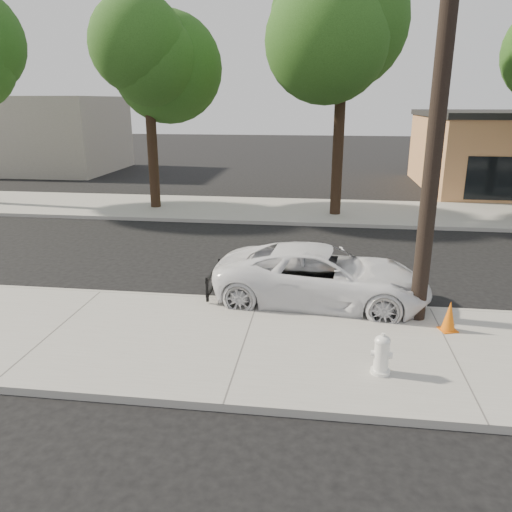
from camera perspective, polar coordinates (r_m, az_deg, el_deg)
name	(u,v)px	position (r m, az deg, el deg)	size (l,w,h in m)	color
ground	(268,276)	(14.08, 1.37, -2.29)	(120.00, 120.00, 0.00)	black
near_sidewalk	(244,344)	(10.13, -1.32, -10.02)	(90.00, 4.40, 0.15)	gray
far_sidewalk	(289,210)	(22.22, 3.78, 5.22)	(90.00, 5.00, 0.15)	gray
curb_near	(258,302)	(12.11, 0.28, -5.27)	(90.00, 0.12, 0.16)	#9E9B93
building_far	(15,134)	(39.56, -25.86, 12.44)	(14.00, 8.00, 5.00)	gray
utility_pole	(439,102)	(10.71, 20.18, 16.16)	(1.40, 0.34, 9.00)	black
tree_b	(151,65)	(22.48, -11.96, 20.62)	(4.34, 4.20, 8.45)	black
tree_c	(349,41)	(20.95, 10.59, 23.05)	(4.96, 4.80, 9.55)	black
police_cruiser	(322,276)	(12.08, 7.54, -2.28)	(2.34, 5.07, 1.41)	white
fire_hydrant	(381,355)	(9.11, 14.15, -10.93)	(0.38, 0.35, 0.72)	white
traffic_cone	(449,316)	(11.13, 21.22, -6.45)	(0.42, 0.42, 0.65)	#DD620B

